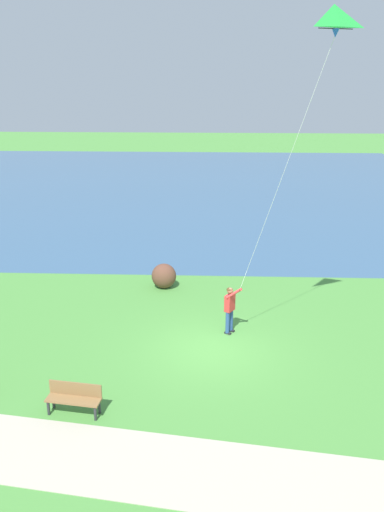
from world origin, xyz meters
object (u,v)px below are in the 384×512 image
at_px(person_kite_flyer, 230,306).
at_px(park_bench_near_walkway, 74,396).
at_px(lakeside_shrub, 164,276).
at_px(flying_kite, 332,25).

bearing_deg(person_kite_flyer, park_bench_near_walkway, 137.89).
distance_m(park_bench_near_walkway, lakeside_shrub, 8.96).
bearing_deg(park_bench_near_walkway, flying_kite, -64.01).
relative_size(person_kite_flyer, park_bench_near_walkway, 1.18).
xyz_separation_m(person_kite_flyer, flying_kite, (-1.50, -2.45, 8.96)).
height_order(person_kite_flyer, flying_kite, flying_kite).
distance_m(flying_kite, lakeside_shrub, 12.09).
bearing_deg(lakeside_shrub, park_bench_near_walkway, 169.31).
bearing_deg(lakeside_shrub, person_kite_flyer, -145.87).
bearing_deg(park_bench_near_walkway, lakeside_shrub, -10.69).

